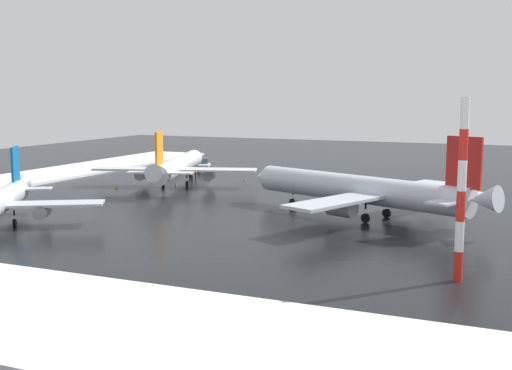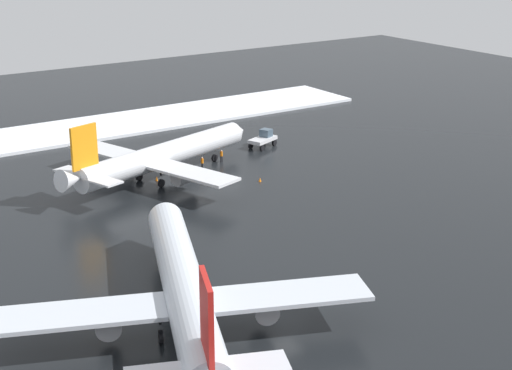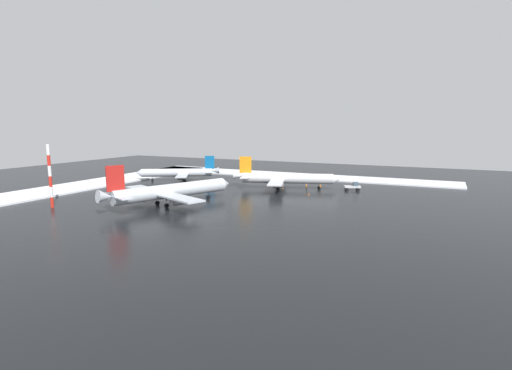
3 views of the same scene
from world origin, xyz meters
The scene contains 13 objects.
ground_plane centered at (0.00, 0.00, 0.00)m, with size 240.00×240.00×0.00m, color black.
snow_bank_far centered at (0.00, -50.00, 0.23)m, with size 152.00×16.00×0.46m, color white.
snow_bank_left centered at (-67.00, 0.00, 0.23)m, with size 14.00×116.00×0.46m, color white.
airplane_parked_portside centered at (-38.81, 8.50, 3.15)m, with size 26.38×31.32×9.52m.
airplane_foreground_jet centered at (-3.99, -7.18, 3.47)m, with size 33.80×28.62×10.49m.
airplane_parked_starboard centered at (-39.51, -30.31, 2.78)m, with size 21.95×25.67×8.42m.
pushback_tug centered at (-44.10, 27.84, 1.28)m, with size 3.77×5.09×2.50m.
ground_crew_mid_apron centered at (-39.71, 15.06, 0.97)m, with size 0.36×0.36×1.71m.
ground_crew_beside_wing centered at (-41.11, 18.87, 0.97)m, with size 0.36×0.36×1.71m.
antenna_mast centered at (9.62, -30.38, 7.32)m, with size 0.70×0.70×14.64m.
traffic_cone_near_nose centered at (-31.28, 18.56, 0.28)m, with size 0.36×0.36×0.55m, color orange.
traffic_cone_mid_line centered at (-45.97, 1.40, 0.28)m, with size 0.36×0.36×0.55m, color orange.
traffic_cone_wingtip_side centered at (-38.86, 7.89, 0.28)m, with size 0.36×0.36×0.55m, color orange.
Camera 3 is at (71.49, 51.10, 19.22)m, focal length 28.00 mm.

